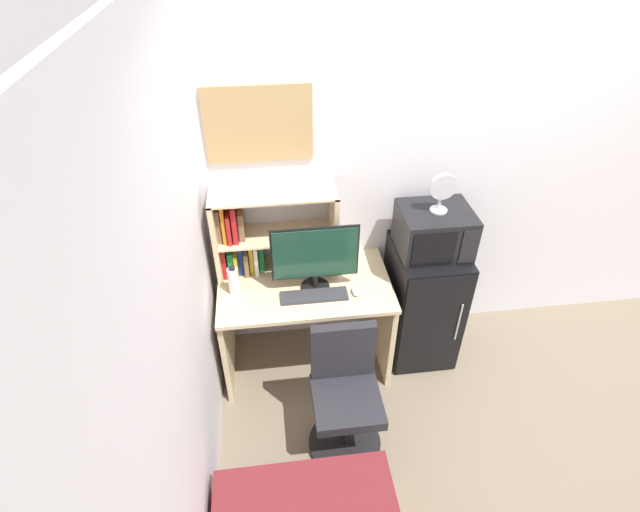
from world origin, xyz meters
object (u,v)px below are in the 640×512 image
(monitor, at_px, (315,256))
(keyboard, at_px, (314,296))
(computer_mouse, at_px, (356,291))
(wall_corkboard, at_px, (258,124))
(mini_fridge, at_px, (422,302))
(water_bottle, at_px, (234,281))
(desk_chair, at_px, (345,399))
(microwave, at_px, (434,231))
(desk_fan, at_px, (442,190))
(hutch_bookshelf, at_px, (256,234))

(monitor, distance_m, keyboard, 0.27)
(computer_mouse, distance_m, wall_corkboard, 1.21)
(monitor, distance_m, mini_fridge, 0.98)
(water_bottle, distance_m, desk_chair, 1.02)
(water_bottle, xyz_separation_m, microwave, (1.32, 0.08, 0.22))
(computer_mouse, distance_m, desk_fan, 0.84)
(water_bottle, distance_m, desk_fan, 1.43)
(computer_mouse, height_order, desk_fan, desk_fan)
(mini_fridge, bearing_deg, desk_fan, -25.75)
(keyboard, bearing_deg, mini_fridge, 12.90)
(monitor, xyz_separation_m, desk_fan, (0.80, 0.09, 0.36))
(microwave, xyz_separation_m, wall_corkboard, (-1.09, 0.28, 0.67))
(hutch_bookshelf, bearing_deg, desk_chair, -61.99)
(monitor, xyz_separation_m, microwave, (0.80, 0.10, 0.06))
(wall_corkboard, bearing_deg, monitor, -52.18)
(hutch_bookshelf, distance_m, monitor, 0.45)
(computer_mouse, bearing_deg, desk_chair, -105.42)
(mini_fridge, relative_size, desk_fan, 3.49)
(microwave, distance_m, desk_fan, 0.31)
(monitor, height_order, desk_chair, monitor)
(keyboard, height_order, computer_mouse, computer_mouse)
(microwave, bearing_deg, computer_mouse, -161.30)
(computer_mouse, distance_m, microwave, 0.65)
(mini_fridge, distance_m, wall_corkboard, 1.71)
(computer_mouse, relative_size, microwave, 0.21)
(mini_fridge, xyz_separation_m, desk_chair, (-0.69, -0.72, -0.06))
(microwave, distance_m, desk_chair, 1.22)
(keyboard, relative_size, water_bottle, 2.01)
(water_bottle, distance_m, microwave, 1.34)
(monitor, height_order, microwave, monitor)
(computer_mouse, bearing_deg, hutch_bookshelf, 151.13)
(mini_fridge, height_order, wall_corkboard, wall_corkboard)
(hutch_bookshelf, bearing_deg, keyboard, -45.12)
(monitor, bearing_deg, desk_chair, -80.50)
(water_bottle, distance_m, wall_corkboard, 0.99)
(water_bottle, height_order, wall_corkboard, wall_corkboard)
(wall_corkboard, bearing_deg, desk_fan, -14.45)
(keyboard, xyz_separation_m, desk_fan, (0.82, 0.18, 0.61))
(hutch_bookshelf, bearing_deg, wall_corkboard, 57.98)
(water_bottle, height_order, microwave, microwave)
(monitor, bearing_deg, hutch_bookshelf, 145.02)
(desk_fan, bearing_deg, mini_fridge, 154.25)
(monitor, bearing_deg, water_bottle, 178.31)
(desk_fan, bearing_deg, hutch_bookshelf, 172.06)
(hutch_bookshelf, distance_m, microwave, 1.17)
(keyboard, distance_m, wall_corkboard, 1.12)
(keyboard, xyz_separation_m, mini_fridge, (0.82, 0.19, -0.31))
(monitor, height_order, desk_fan, desk_fan)
(water_bottle, xyz_separation_m, mini_fridge, (1.32, 0.08, -0.40))
(desk_fan, bearing_deg, water_bottle, -176.71)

